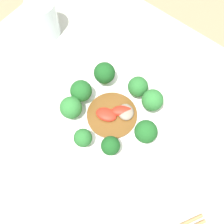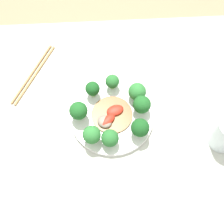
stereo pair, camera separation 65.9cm
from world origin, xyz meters
name	(u,v)px [view 1 (the left image)]	position (x,y,z in m)	size (l,w,h in m)	color
ground_plane	(114,189)	(0.00, 0.00, 0.00)	(8.00, 8.00, 0.00)	#9E8460
table	(115,168)	(0.00, 0.00, 0.37)	(0.90, 0.72, 0.75)	#B7BCAD
plate	(112,117)	(0.02, -0.01, 0.76)	(0.24, 0.24, 0.02)	white
broccoli_southwest	(152,100)	(-0.04, -0.08, 0.80)	(0.05, 0.05, 0.06)	#70A356
broccoli_south	(138,87)	(0.01, -0.09, 0.80)	(0.05, 0.05, 0.06)	#89B76B
broccoli_northwest	(110,146)	(-0.03, 0.06, 0.80)	(0.04, 0.04, 0.06)	#89B76B
broccoli_east	(81,91)	(0.11, 0.00, 0.80)	(0.05, 0.05, 0.06)	#70A356
broccoli_southeast	(104,73)	(0.09, -0.07, 0.80)	(0.05, 0.05, 0.07)	#70A356
broccoli_west	(146,132)	(-0.07, -0.01, 0.80)	(0.05, 0.05, 0.07)	#70A356
broccoli_north	(83,138)	(0.03, 0.08, 0.80)	(0.04, 0.04, 0.05)	#89B76B
broccoli_northeast	(71,108)	(0.10, 0.04, 0.80)	(0.05, 0.05, 0.06)	#70A356
stirfry_center	(115,114)	(0.02, -0.01, 0.77)	(0.12, 0.12, 0.02)	brown
drinking_glass	(43,18)	(0.32, -0.10, 0.80)	(0.08, 0.08, 0.11)	silver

